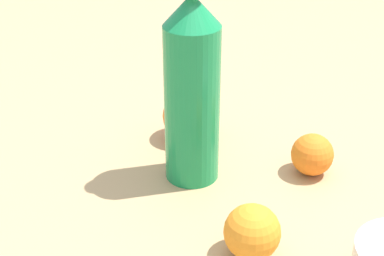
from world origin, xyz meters
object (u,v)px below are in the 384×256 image
at_px(water_bottle, 192,90).
at_px(orange_2, 312,155).
at_px(orange_1, 252,232).
at_px(orange_0, 187,116).

height_order(water_bottle, orange_2, water_bottle).
relative_size(water_bottle, orange_1, 4.23).
bearing_deg(orange_2, orange_0, 118.97).
distance_m(orange_1, orange_2, 0.21).
bearing_deg(orange_2, water_bottle, 150.10).
distance_m(water_bottle, orange_1, 0.22).
distance_m(water_bottle, orange_0, 0.15).
xyz_separation_m(orange_0, orange_1, (-0.08, -0.29, -0.01)).
xyz_separation_m(orange_1, orange_2, (0.19, 0.10, -0.00)).
height_order(orange_0, orange_1, orange_0).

